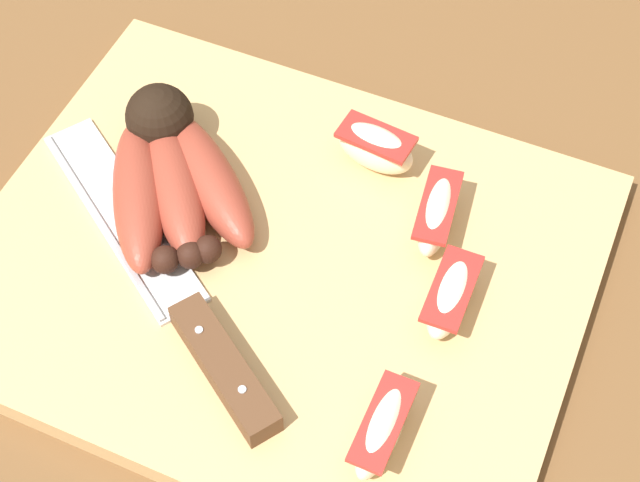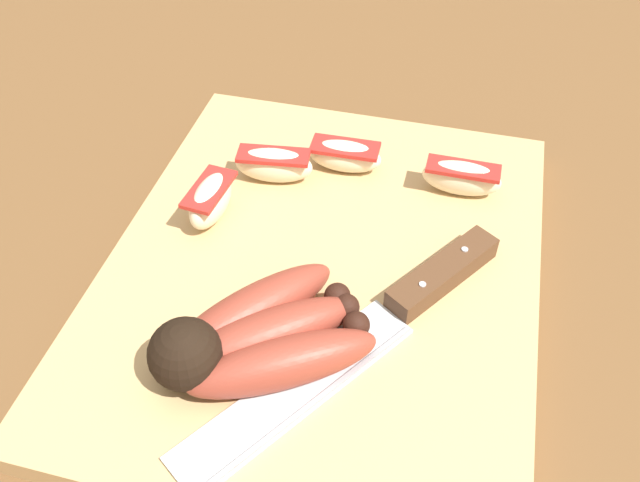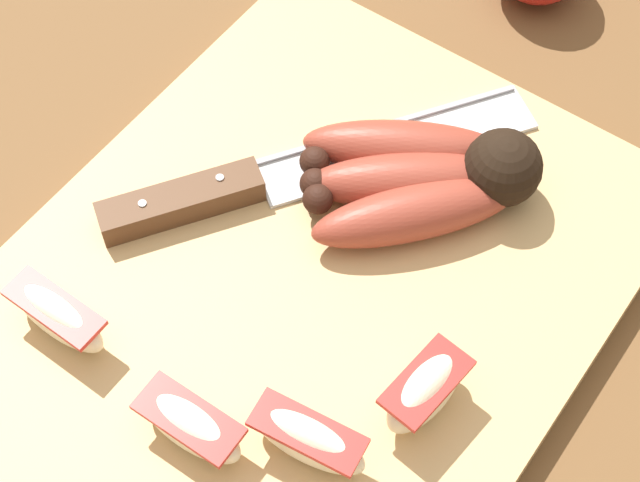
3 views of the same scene
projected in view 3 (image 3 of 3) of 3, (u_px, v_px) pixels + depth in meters
ground_plane at (324, 275)px, 0.63m from camera, size 6.00×6.00×0.00m
cutting_board at (310, 287)px, 0.61m from camera, size 0.40×0.32×0.02m
banana_bunch at (426, 178)px, 0.62m from camera, size 0.14×0.14×0.05m
chefs_knife at (258, 181)px, 0.63m from camera, size 0.25×0.18×0.02m
apple_wedge_near at (425, 391)px, 0.54m from camera, size 0.06×0.03×0.04m
apple_wedge_middle at (190, 425)px, 0.54m from camera, size 0.03×0.06×0.03m
apple_wedge_far at (57, 316)px, 0.57m from camera, size 0.02×0.07×0.03m
apple_wedge_extra at (308, 439)px, 0.53m from camera, size 0.03×0.07×0.03m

